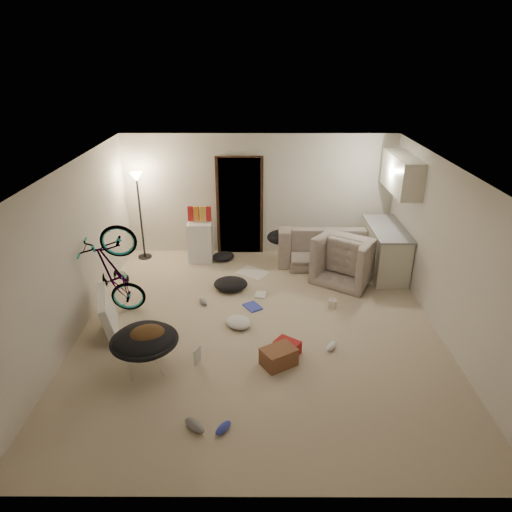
{
  "coord_description": "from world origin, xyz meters",
  "views": [
    {
      "loc": [
        -0.04,
        -6.08,
        3.96
      ],
      "look_at": [
        -0.06,
        0.6,
        0.95
      ],
      "focal_mm": 32.0,
      "sensor_mm": 36.0,
      "label": 1
    }
  ],
  "objects_px": {
    "drink_case_b": "(287,347)",
    "juicer": "(333,303)",
    "saucer_chair": "(145,346)",
    "tv_box": "(108,314)",
    "sofa": "(327,248)",
    "drink_case_a": "(279,357)",
    "kitchen_counter": "(385,251)",
    "armchair": "(350,261)",
    "bicycle": "(117,291)",
    "mini_fridge": "(201,241)",
    "floor_lamp": "(139,197)"
  },
  "relations": [
    {
      "from": "drink_case_b",
      "to": "juicer",
      "type": "bearing_deg",
      "value": 92.2
    },
    {
      "from": "saucer_chair",
      "to": "tv_box",
      "type": "height_order",
      "value": "saucer_chair"
    },
    {
      "from": "sofa",
      "to": "drink_case_a",
      "type": "height_order",
      "value": "sofa"
    },
    {
      "from": "kitchen_counter",
      "to": "sofa",
      "type": "xyz_separation_m",
      "value": [
        -1.04,
        0.45,
        -0.15
      ]
    },
    {
      "from": "armchair",
      "to": "bicycle",
      "type": "distance_m",
      "value": 4.23
    },
    {
      "from": "armchair",
      "to": "juicer",
      "type": "relative_size",
      "value": 4.99
    },
    {
      "from": "sofa",
      "to": "mini_fridge",
      "type": "xyz_separation_m",
      "value": [
        -2.59,
        0.1,
        0.12
      ]
    },
    {
      "from": "saucer_chair",
      "to": "tv_box",
      "type": "xyz_separation_m",
      "value": [
        -0.77,
        0.91,
        -0.06
      ]
    },
    {
      "from": "kitchen_counter",
      "to": "mini_fridge",
      "type": "bearing_deg",
      "value": 171.38
    },
    {
      "from": "drink_case_a",
      "to": "tv_box",
      "type": "bearing_deg",
      "value": 130.23
    },
    {
      "from": "armchair",
      "to": "bicycle",
      "type": "relative_size",
      "value": 0.63
    },
    {
      "from": "sofa",
      "to": "armchair",
      "type": "bearing_deg",
      "value": 114.8
    },
    {
      "from": "bicycle",
      "to": "juicer",
      "type": "bearing_deg",
      "value": -91.85
    },
    {
      "from": "tv_box",
      "to": "drink_case_a",
      "type": "relative_size",
      "value": 2.13
    },
    {
      "from": "sofa",
      "to": "drink_case_a",
      "type": "relative_size",
      "value": 4.43
    },
    {
      "from": "floor_lamp",
      "to": "mini_fridge",
      "type": "bearing_deg",
      "value": -4.76
    },
    {
      "from": "kitchen_counter",
      "to": "drink_case_b",
      "type": "xyz_separation_m",
      "value": [
        -2.04,
        -2.68,
        -0.34
      ]
    },
    {
      "from": "drink_case_b",
      "to": "juicer",
      "type": "distance_m",
      "value": 1.54
    },
    {
      "from": "drink_case_a",
      "to": "juicer",
      "type": "xyz_separation_m",
      "value": [
        0.98,
        1.55,
        -0.04
      ]
    },
    {
      "from": "kitchen_counter",
      "to": "juicer",
      "type": "relative_size",
      "value": 7.24
    },
    {
      "from": "floor_lamp",
      "to": "bicycle",
      "type": "distance_m",
      "value": 2.43
    },
    {
      "from": "armchair",
      "to": "juicer",
      "type": "bearing_deg",
      "value": 100.85
    },
    {
      "from": "armchair",
      "to": "saucer_chair",
      "type": "relative_size",
      "value": 1.15
    },
    {
      "from": "saucer_chair",
      "to": "drink_case_b",
      "type": "xyz_separation_m",
      "value": [
        1.92,
        0.36,
        -0.28
      ]
    },
    {
      "from": "armchair",
      "to": "kitchen_counter",
      "type": "bearing_deg",
      "value": -126.12
    },
    {
      "from": "kitchen_counter",
      "to": "drink_case_b",
      "type": "bearing_deg",
      "value": -127.2
    },
    {
      "from": "kitchen_counter",
      "to": "saucer_chair",
      "type": "relative_size",
      "value": 1.66
    },
    {
      "from": "juicer",
      "to": "sofa",
      "type": "bearing_deg",
      "value": 85.39
    },
    {
      "from": "kitchen_counter",
      "to": "juicer",
      "type": "height_order",
      "value": "kitchen_counter"
    },
    {
      "from": "mini_fridge",
      "to": "saucer_chair",
      "type": "xyz_separation_m",
      "value": [
        -0.33,
        -3.6,
        -0.03
      ]
    },
    {
      "from": "sofa",
      "to": "armchair",
      "type": "relative_size",
      "value": 1.94
    },
    {
      "from": "floor_lamp",
      "to": "tv_box",
      "type": "distance_m",
      "value": 2.96
    },
    {
      "from": "kitchen_counter",
      "to": "armchair",
      "type": "distance_m",
      "value": 0.77
    },
    {
      "from": "tv_box",
      "to": "juicer",
      "type": "relative_size",
      "value": 4.64
    },
    {
      "from": "armchair",
      "to": "mini_fridge",
      "type": "bearing_deg",
      "value": 17.85
    },
    {
      "from": "bicycle",
      "to": "armchair",
      "type": "bearing_deg",
      "value": -76.83
    },
    {
      "from": "kitchen_counter",
      "to": "saucer_chair",
      "type": "xyz_separation_m",
      "value": [
        -3.96,
        -3.05,
        -0.06
      ]
    },
    {
      "from": "armchair",
      "to": "juicer",
      "type": "xyz_separation_m",
      "value": [
        -0.47,
        -1.13,
        -0.25
      ]
    },
    {
      "from": "armchair",
      "to": "mini_fridge",
      "type": "distance_m",
      "value": 3.02
    },
    {
      "from": "kitchen_counter",
      "to": "tv_box",
      "type": "relative_size",
      "value": 1.56
    },
    {
      "from": "juicer",
      "to": "kitchen_counter",
      "type": "bearing_deg",
      "value": 49.51
    },
    {
      "from": "floor_lamp",
      "to": "armchair",
      "type": "height_order",
      "value": "floor_lamp"
    },
    {
      "from": "mini_fridge",
      "to": "juicer",
      "type": "distance_m",
      "value": 3.14
    },
    {
      "from": "tv_box",
      "to": "drink_case_b",
      "type": "distance_m",
      "value": 2.76
    },
    {
      "from": "armchair",
      "to": "saucer_chair",
      "type": "xyz_separation_m",
      "value": [
        -3.24,
        -2.78,
        0.04
      ]
    },
    {
      "from": "armchair",
      "to": "drink_case_b",
      "type": "distance_m",
      "value": 2.76
    },
    {
      "from": "floor_lamp",
      "to": "tv_box",
      "type": "bearing_deg",
      "value": -87.94
    },
    {
      "from": "tv_box",
      "to": "juicer",
      "type": "distance_m",
      "value": 3.62
    },
    {
      "from": "kitchen_counter",
      "to": "bicycle",
      "type": "bearing_deg",
      "value": -161.16
    },
    {
      "from": "kitchen_counter",
      "to": "tv_box",
      "type": "height_order",
      "value": "kitchen_counter"
    }
  ]
}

